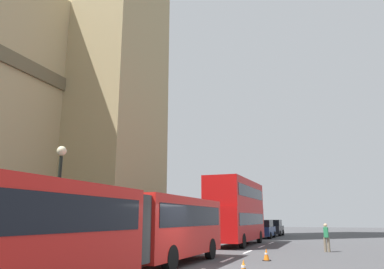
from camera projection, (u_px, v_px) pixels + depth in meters
lane_centre_marking at (213, 265)px, 15.72m from camera, size 34.40×0.16×0.01m
articulated_bus at (117, 225)px, 12.57m from camera, size 16.73×2.54×2.90m
double_decker_bus at (237, 209)px, 28.29m from camera, size 9.60×2.54×4.90m
sedan_lead at (264, 229)px, 37.87m from camera, size 4.40×1.86×1.85m
sedan_trailing at (274, 228)px, 43.10m from camera, size 4.40×1.86×1.85m
traffic_cone_west at (244, 268)px, 12.77m from camera, size 0.36×0.36×0.58m
traffic_cone_middle at (266, 255)px, 17.49m from camera, size 0.36×0.36×0.58m
street_lamp at (58, 194)px, 16.35m from camera, size 0.44×0.44×5.27m
pedestrian_near_cones at (326, 236)px, 22.19m from camera, size 0.42×0.36×1.69m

